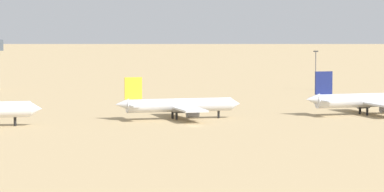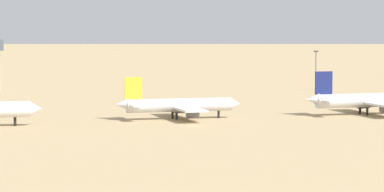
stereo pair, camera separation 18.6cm
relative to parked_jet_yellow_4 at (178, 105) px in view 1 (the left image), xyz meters
name	(u,v)px [view 1 (the left image)]	position (x,y,z in m)	size (l,w,h in m)	color
ground	(194,126)	(-1.55, -19.07, -3.83)	(4000.00, 4000.00, 0.00)	tan
parked_jet_yellow_4	(178,105)	(0.00, 0.00, 0.00)	(35.32, 29.66, 11.67)	silver
parked_jet_navy_5	(367,100)	(55.20, -3.60, 0.29)	(37.94, 31.75, 12.56)	silver
light_pole_west	(316,67)	(83.03, 94.93, 4.66)	(1.80, 0.50, 14.58)	#59595E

